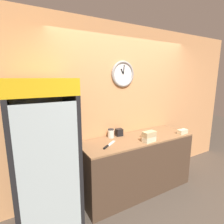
# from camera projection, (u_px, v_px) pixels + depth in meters

# --- Properties ---
(wall_back) EXTENTS (5.20, 0.10, 2.70)m
(wall_back) POSITION_uv_depth(u_px,v_px,m) (126.00, 107.00, 3.01)
(wall_back) COLOR tan
(wall_back) RESTS_ON ground_plane
(prep_counter) EXTENTS (1.88, 0.62, 0.91)m
(prep_counter) POSITION_uv_depth(u_px,v_px,m) (137.00, 164.00, 2.89)
(prep_counter) COLOR #4C3828
(prep_counter) RESTS_ON ground_plane
(beverage_cooler) EXTENTS (0.72, 0.68, 1.86)m
(beverage_cooler) POSITION_uv_depth(u_px,v_px,m) (43.00, 149.00, 2.10)
(beverage_cooler) COLOR black
(beverage_cooler) RESTS_ON ground_plane
(sandwich_stack_bottom) EXTENTS (0.22, 0.13, 0.08)m
(sandwich_stack_bottom) POSITION_uv_depth(u_px,v_px,m) (149.00, 139.00, 2.63)
(sandwich_stack_bottom) COLOR beige
(sandwich_stack_bottom) RESTS_ON prep_counter
(sandwich_stack_middle) EXTENTS (0.22, 0.12, 0.08)m
(sandwich_stack_middle) POSITION_uv_depth(u_px,v_px,m) (149.00, 134.00, 2.62)
(sandwich_stack_middle) COLOR tan
(sandwich_stack_middle) RESTS_ON sandwich_stack_bottom
(sandwich_flat_left) EXTENTS (0.19, 0.13, 0.07)m
(sandwich_flat_left) POSITION_uv_depth(u_px,v_px,m) (147.00, 135.00, 2.83)
(sandwich_flat_left) COLOR tan
(sandwich_flat_left) RESTS_ON prep_counter
(sandwich_flat_right) EXTENTS (0.19, 0.10, 0.08)m
(sandwich_flat_right) POSITION_uv_depth(u_px,v_px,m) (182.00, 132.00, 3.00)
(sandwich_flat_right) COLOR beige
(sandwich_flat_right) RESTS_ON prep_counter
(chefs_knife) EXTENTS (0.30, 0.24, 0.02)m
(chefs_knife) POSITION_uv_depth(u_px,v_px,m) (108.00, 146.00, 2.46)
(chefs_knife) COLOR silver
(chefs_knife) RESTS_ON prep_counter
(condiment_jar) EXTENTS (0.10, 0.10, 0.14)m
(condiment_jar) POSITION_uv_depth(u_px,v_px,m) (111.00, 133.00, 2.80)
(condiment_jar) COLOR silver
(condiment_jar) RESTS_ON prep_counter
(napkin_dispenser) EXTENTS (0.11, 0.09, 0.12)m
(napkin_dispenser) POSITION_uv_depth(u_px,v_px,m) (119.00, 132.00, 2.89)
(napkin_dispenser) COLOR black
(napkin_dispenser) RESTS_ON prep_counter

